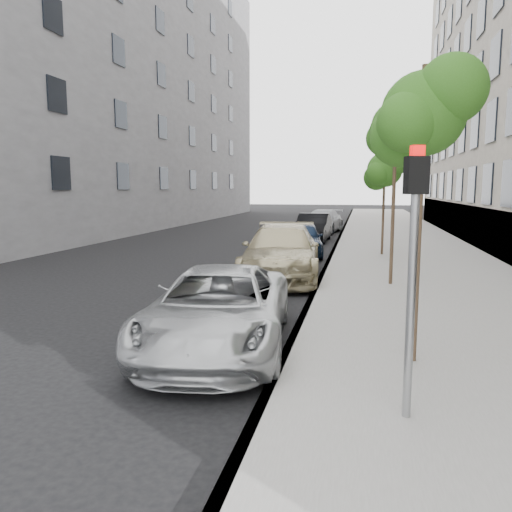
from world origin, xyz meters
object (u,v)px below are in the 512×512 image
(tree_near, at_px, (425,114))
(suv, at_px, (281,252))
(tree_mid, at_px, (397,126))
(tree_far, at_px, (385,170))
(signal_pole, at_px, (413,252))
(sedan_rear, at_px, (322,221))
(sedan_black, at_px, (313,228))
(minivan, at_px, (218,309))
(sedan_blue, at_px, (302,239))

(tree_near, distance_m, suv, 8.76)
(tree_near, bearing_deg, tree_mid, 90.00)
(tree_near, xyz_separation_m, tree_far, (0.00, 13.00, -0.35))
(tree_mid, relative_size, signal_pole, 1.64)
(sedan_rear, bearing_deg, tree_mid, -71.76)
(tree_far, bearing_deg, signal_pole, -91.12)
(suv, bearing_deg, tree_mid, -21.69)
(signal_pole, distance_m, sedan_rear, 26.28)
(tree_mid, xyz_separation_m, signal_pole, (-0.29, -8.54, -2.39))
(sedan_black, relative_size, sedan_rear, 0.90)
(suv, bearing_deg, tree_near, -71.17)
(tree_far, xyz_separation_m, suv, (-3.33, -5.51, -2.74))
(signal_pole, height_order, sedan_black, signal_pole)
(signal_pole, bearing_deg, sedan_black, 81.73)
(tree_near, bearing_deg, signal_pole, -98.16)
(minivan, xyz_separation_m, sedan_rear, (0.00, 23.65, 0.02))
(sedan_blue, distance_m, sedan_rear, 10.98)
(signal_pole, bearing_deg, minivan, 124.64)
(tree_near, bearing_deg, sedan_black, 100.29)
(tree_mid, xyz_separation_m, sedan_black, (-3.38, 12.15, -3.77))
(tree_mid, height_order, minivan, tree_mid)
(tree_mid, distance_m, sedan_black, 13.17)
(minivan, xyz_separation_m, sedan_blue, (0.00, 12.67, -0.00))
(tree_mid, height_order, sedan_blue, tree_mid)
(sedan_black, bearing_deg, suv, -87.96)
(signal_pole, distance_m, sedan_blue, 15.46)
(tree_mid, relative_size, tree_far, 1.21)
(tree_far, relative_size, suv, 0.75)
(tree_mid, relative_size, minivan, 1.02)
(tree_far, relative_size, sedan_blue, 1.03)
(minivan, height_order, sedan_black, sedan_black)
(suv, height_order, sedan_rear, suv)
(signal_pole, height_order, minivan, signal_pole)
(tree_far, xyz_separation_m, signal_pole, (-0.29, -15.04, -1.45))
(tree_near, bearing_deg, sedan_blue, 104.31)
(tree_mid, height_order, signal_pole, tree_mid)
(tree_near, relative_size, sedan_rear, 0.91)
(tree_mid, distance_m, suv, 5.06)
(signal_pole, bearing_deg, tree_mid, 71.27)
(suv, relative_size, sedan_blue, 1.38)
(suv, xyz_separation_m, sedan_rear, (0.00, 16.54, -0.10))
(tree_mid, xyz_separation_m, tree_far, (0.00, 6.50, -0.94))
(sedan_blue, distance_m, sedan_black, 5.61)
(sedan_blue, bearing_deg, tree_far, -8.06)
(sedan_blue, height_order, sedan_rear, sedan_rear)
(tree_near, distance_m, sedan_rear, 24.46)
(sedan_blue, xyz_separation_m, sedan_rear, (-0.00, 10.98, 0.02))
(tree_mid, relative_size, sedan_rear, 1.04)
(tree_near, xyz_separation_m, sedan_rear, (-3.33, 24.03, -3.20))
(signal_pole, height_order, sedan_rear, signal_pole)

